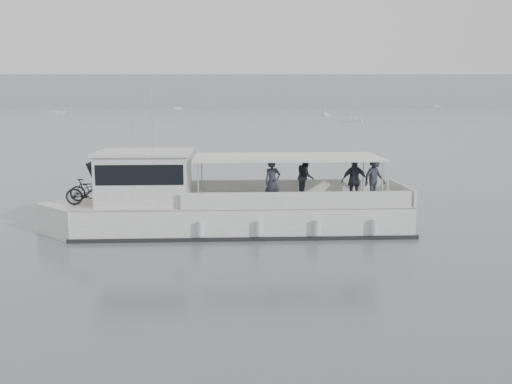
{
  "coord_description": "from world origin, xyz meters",
  "views": [
    {
      "loc": [
        -4.37,
        -22.27,
        5.31
      ],
      "look_at": [
        -4.45,
        0.48,
        1.6
      ],
      "focal_mm": 40.0,
      "sensor_mm": 36.0,
      "label": 1
    }
  ],
  "objects": [
    {
      "name": "ground",
      "position": [
        0.0,
        0.0,
        0.0
      ],
      "size": [
        1400.0,
        1400.0,
        0.0
      ],
      "primitive_type": "plane",
      "color": "#555D64",
      "rests_on": "ground"
    },
    {
      "name": "headland",
      "position": [
        0.0,
        560.0,
        14.0
      ],
      "size": [
        1400.0,
        90.0,
        28.0
      ],
      "primitive_type": "cube",
      "color": "#939EA8",
      "rests_on": "ground"
    },
    {
      "name": "tour_boat",
      "position": [
        -6.26,
        0.41,
        1.03
      ],
      "size": [
        15.08,
        4.34,
        6.29
      ],
      "rotation": [
        0.0,
        0.0,
        0.05
      ],
      "color": "white",
      "rests_on": "ground"
    },
    {
      "name": "moored_fleet",
      "position": [
        -46.98,
        198.63,
        0.36
      ],
      "size": [
        436.42,
        346.44,
        10.51
      ],
      "color": "white",
      "rests_on": "ground"
    }
  ]
}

